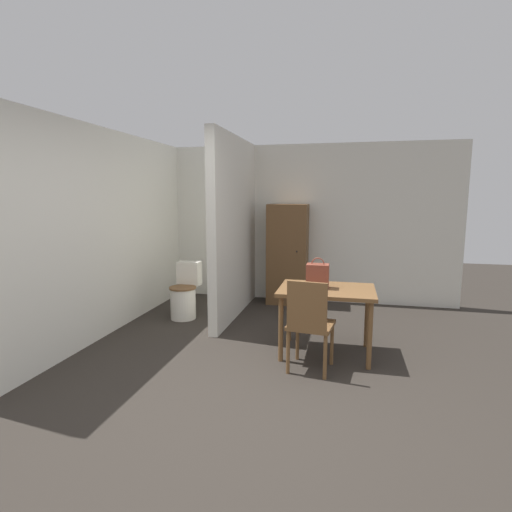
{
  "coord_description": "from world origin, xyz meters",
  "views": [
    {
      "loc": [
        0.82,
        -2.9,
        1.7
      ],
      "look_at": [
        -0.19,
        1.49,
        1.02
      ],
      "focal_mm": 28.0,
      "sensor_mm": 36.0,
      "label": 1
    }
  ],
  "objects_px": {
    "dining_table": "(327,296)",
    "wooden_chair": "(309,322)",
    "handbag": "(318,276)",
    "toilet": "(185,295)",
    "wooden_cabinet": "(288,254)"
  },
  "relations": [
    {
      "from": "wooden_cabinet",
      "to": "handbag",
      "type": "bearing_deg",
      "value": -72.73
    },
    {
      "from": "wooden_chair",
      "to": "wooden_cabinet",
      "type": "xyz_separation_m",
      "value": [
        -0.58,
        2.47,
        0.28
      ]
    },
    {
      "from": "toilet",
      "to": "wooden_cabinet",
      "type": "xyz_separation_m",
      "value": [
        1.29,
        1.09,
        0.46
      ]
    },
    {
      "from": "dining_table",
      "to": "toilet",
      "type": "bearing_deg",
      "value": 156.03
    },
    {
      "from": "wooden_chair",
      "to": "wooden_cabinet",
      "type": "height_order",
      "value": "wooden_cabinet"
    },
    {
      "from": "dining_table",
      "to": "wooden_chair",
      "type": "relative_size",
      "value": 1.09
    },
    {
      "from": "dining_table",
      "to": "toilet",
      "type": "distance_m",
      "value": 2.21
    },
    {
      "from": "toilet",
      "to": "wooden_cabinet",
      "type": "distance_m",
      "value": 1.75
    },
    {
      "from": "handbag",
      "to": "wooden_cabinet",
      "type": "xyz_separation_m",
      "value": [
        -0.61,
        1.97,
        -0.07
      ]
    },
    {
      "from": "handbag",
      "to": "wooden_cabinet",
      "type": "bearing_deg",
      "value": 107.27
    },
    {
      "from": "handbag",
      "to": "toilet",
      "type": "bearing_deg",
      "value": 155.07
    },
    {
      "from": "toilet",
      "to": "handbag",
      "type": "relative_size",
      "value": 2.35
    },
    {
      "from": "toilet",
      "to": "handbag",
      "type": "height_order",
      "value": "handbag"
    },
    {
      "from": "toilet",
      "to": "wooden_cabinet",
      "type": "height_order",
      "value": "wooden_cabinet"
    },
    {
      "from": "dining_table",
      "to": "toilet",
      "type": "relative_size",
      "value": 1.31
    }
  ]
}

